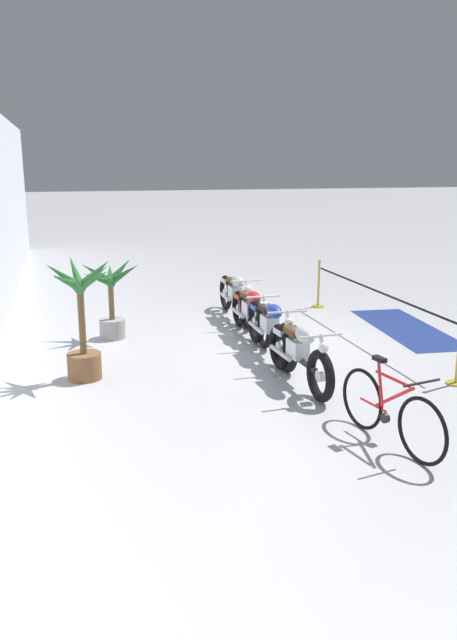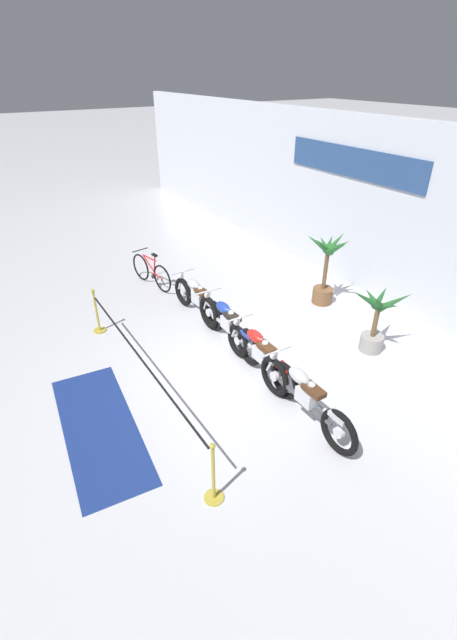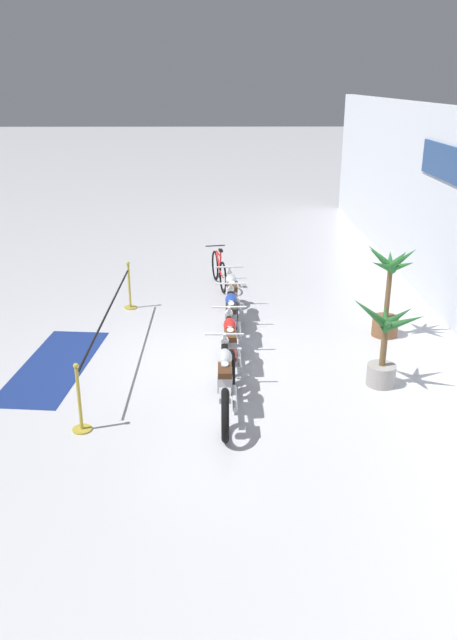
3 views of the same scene
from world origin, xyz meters
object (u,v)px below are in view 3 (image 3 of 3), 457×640
object	(u,v)px
motorcycle_blue_1	(231,319)
potted_palm_left_of_row	(384,345)
motorcycle_silver_3	(225,382)
stanchion_mid_left	(80,408)
motorcycle_red_2	(230,346)
stanchion_far_left	(119,302)
floor_banner	(55,365)
motorcycle_silver_0	(232,297)
bicycle	(219,270)
potted_palm_right_of_row	(388,291)

from	to	relation	value
motorcycle_blue_1	potted_palm_left_of_row	xyz separation A→B (m)	(1.78, 2.43, 0.24)
motorcycle_silver_3	stanchion_mid_left	xyz separation A→B (m)	(0.56, -2.05, -0.12)
motorcycle_blue_1	motorcycle_red_2	distance (m)	1.22
stanchion_mid_left	stanchion_far_left	bearing A→B (deg)	180.00
motorcycle_blue_1	motorcycle_silver_3	size ratio (longest dim) A/B	1.01
floor_banner	motorcycle_silver_0	bearing A→B (deg)	132.11
motorcycle_red_2	motorcycle_blue_1	bearing A→B (deg)	178.39
potted_palm_left_of_row	stanchion_far_left	size ratio (longest dim) A/B	0.29
bicycle	potted_palm_left_of_row	distance (m)	5.93
motorcycle_blue_1	bicycle	size ratio (longest dim) A/B	1.37
motorcycle_silver_0	motorcycle_red_2	world-z (taller)	motorcycle_silver_0
potted_palm_left_of_row	stanchion_mid_left	world-z (taller)	potted_palm_left_of_row
stanchion_far_left	stanchion_mid_left	world-z (taller)	same
potted_palm_left_of_row	stanchion_mid_left	distance (m)	4.83
motorcycle_silver_0	motorcycle_red_2	xyz separation A→B (m)	(2.59, -0.06, 0.00)
motorcycle_blue_1	floor_banner	distance (m)	3.30
stanchion_mid_left	bicycle	bearing A→B (deg)	163.75
motorcycle_blue_1	potted_palm_right_of_row	xyz separation A→B (m)	(-0.33, 3.01, 0.44)
motorcycle_silver_0	bicycle	size ratio (longest dim) A/B	1.22
potted_palm_right_of_row	stanchion_far_left	xyz separation A→B (m)	(-0.18, -5.19, -0.26)
motorcycle_red_2	potted_palm_right_of_row	xyz separation A→B (m)	(-1.56, 3.04, 0.45)
potted_palm_right_of_row	stanchion_mid_left	size ratio (longest dim) A/B	1.74
bicycle	potted_palm_right_of_row	size ratio (longest dim) A/B	0.95
stanchion_far_left	floor_banner	bearing A→B (deg)	-31.89
motorcycle_red_2	potted_palm_left_of_row	size ratio (longest dim) A/B	1.48
motorcycle_blue_1	motorcycle_silver_0	bearing A→B (deg)	178.77
motorcycle_silver_0	stanchion_far_left	xyz separation A→B (m)	(0.86, -2.21, 0.20)
motorcycle_red_2	stanchion_mid_left	distance (m)	2.89
potted_palm_left_of_row	stanchion_far_left	world-z (taller)	potted_palm_left_of_row
potted_palm_right_of_row	motorcycle_red_2	bearing A→B (deg)	-62.93
motorcycle_blue_1	potted_palm_left_of_row	bearing A→B (deg)	53.77
bicycle	potted_palm_right_of_row	bearing A→B (deg)	45.74
motorcycle_blue_1	stanchion_far_left	distance (m)	2.25
motorcycle_blue_1	stanchion_far_left	bearing A→B (deg)	-103.16
motorcycle_silver_3	bicycle	distance (m)	6.11
motorcycle_silver_0	stanchion_mid_left	distance (m)	5.04
stanchion_far_left	stanchion_mid_left	distance (m)	3.68
motorcycle_silver_0	potted_palm_right_of_row	bearing A→B (deg)	70.83
motorcycle_red_2	bicycle	size ratio (longest dim) A/B	1.27
stanchion_far_left	floor_banner	xyz separation A→B (m)	(1.50, -0.93, -0.65)
motorcycle_red_2	motorcycle_silver_3	world-z (taller)	motorcycle_silver_3
motorcycle_silver_3	stanchion_mid_left	size ratio (longest dim) A/B	2.24
floor_banner	stanchion_far_left	bearing A→B (deg)	153.34
bicycle	stanchion_far_left	world-z (taller)	stanchion_far_left
motorcycle_silver_0	stanchion_far_left	bearing A→B (deg)	-68.74
motorcycle_silver_0	potted_palm_left_of_row	bearing A→B (deg)	37.30
potted_palm_left_of_row	motorcycle_silver_3	bearing A→B (deg)	-72.25
motorcycle_red_2	floor_banner	distance (m)	3.12
potted_palm_right_of_row	stanchion_far_left	size ratio (longest dim) A/B	0.36
bicycle	potted_palm_left_of_row	world-z (taller)	potted_palm_left_of_row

